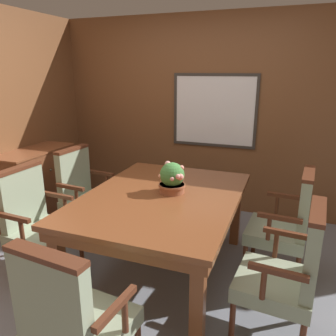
% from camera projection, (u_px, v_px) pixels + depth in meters
% --- Properties ---
extents(ground_plane, '(14.00, 14.00, 0.00)m').
position_uv_depth(ground_plane, '(143.00, 282.00, 2.88)').
color(ground_plane, gray).
extents(wall_back, '(7.20, 0.08, 2.45)m').
position_uv_depth(wall_back, '(202.00, 116.00, 4.19)').
color(wall_back, brown).
rests_on(wall_back, ground_plane).
extents(dining_table, '(1.28, 1.71, 0.76)m').
position_uv_depth(dining_table, '(162.00, 205.00, 2.85)').
color(dining_table, brown).
rests_on(dining_table, ground_plane).
extents(chair_left_near, '(0.53, 0.57, 0.99)m').
position_uv_depth(chair_left_near, '(35.00, 219.00, 2.91)').
color(chair_left_near, '#562B19').
rests_on(chair_left_near, ground_plane).
extents(chair_right_far, '(0.53, 0.58, 0.99)m').
position_uv_depth(chair_right_far, '(287.00, 222.00, 2.86)').
color(chair_right_far, '#562B19').
rests_on(chair_right_far, ground_plane).
extents(chair_left_far, '(0.54, 0.58, 0.99)m').
position_uv_depth(chair_left_far, '(84.00, 191.00, 3.58)').
color(chair_left_far, '#562B19').
rests_on(chair_left_far, ground_plane).
extents(chair_head_near, '(0.58, 0.54, 0.99)m').
position_uv_depth(chair_head_near, '(72.00, 319.00, 1.74)').
color(chair_head_near, '#562B19').
rests_on(chair_head_near, ground_plane).
extents(chair_right_near, '(0.54, 0.58, 0.99)m').
position_uv_depth(chair_right_near, '(288.00, 271.00, 2.16)').
color(chair_right_near, '#562B19').
rests_on(chair_right_near, ground_plane).
extents(potted_plant, '(0.24, 0.24, 0.27)m').
position_uv_depth(potted_plant, '(172.00, 178.00, 2.85)').
color(potted_plant, '#9E5638').
rests_on(potted_plant, dining_table).
extents(sideboard_cabinet, '(0.45, 0.95, 0.91)m').
position_uv_depth(sideboard_cabinet, '(38.00, 187.00, 3.88)').
color(sideboard_cabinet, brown).
rests_on(sideboard_cabinet, ground_plane).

